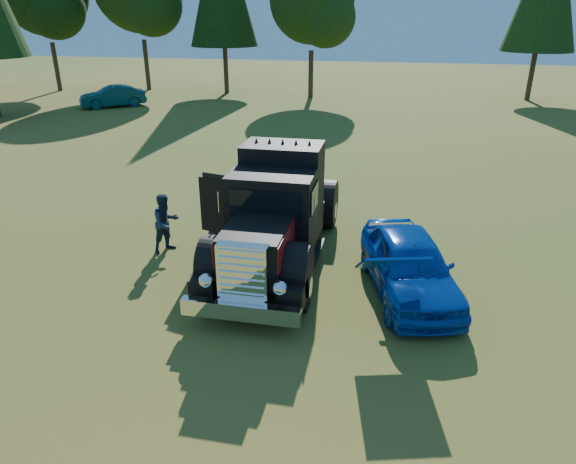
# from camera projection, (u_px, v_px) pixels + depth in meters

# --- Properties ---
(ground) EXTENTS (120.00, 120.00, 0.00)m
(ground) POSITION_uv_depth(u_px,v_px,m) (279.00, 296.00, 12.04)
(ground) COLOR #325719
(ground) RESTS_ON ground
(diamond_t_truck) EXTENTS (3.36, 7.16, 3.00)m
(diamond_t_truck) POSITION_uv_depth(u_px,v_px,m) (276.00, 218.00, 13.12)
(diamond_t_truck) COLOR black
(diamond_t_truck) RESTS_ON ground
(hotrod_coupe) EXTENTS (2.75, 4.59, 1.89)m
(hotrod_coupe) POSITION_uv_depth(u_px,v_px,m) (409.00, 264.00, 11.93)
(hotrod_coupe) COLOR #0A08AE
(hotrod_coupe) RESTS_ON ground
(spectator_near) EXTENTS (0.59, 0.68, 1.58)m
(spectator_near) POSITION_uv_depth(u_px,v_px,m) (215.00, 224.00, 14.05)
(spectator_near) COLOR #1E2447
(spectator_near) RESTS_ON ground
(spectator_far) EXTENTS (0.96, 1.01, 1.65)m
(spectator_far) POSITION_uv_depth(u_px,v_px,m) (166.00, 223.00, 14.02)
(spectator_far) COLOR #1D2445
(spectator_far) RESTS_ON ground
(distant_teal_car) EXTENTS (4.30, 3.85, 1.42)m
(distant_teal_car) POSITION_uv_depth(u_px,v_px,m) (113.00, 96.00, 35.24)
(distant_teal_car) COLOR #09353B
(distant_teal_car) RESTS_ON ground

